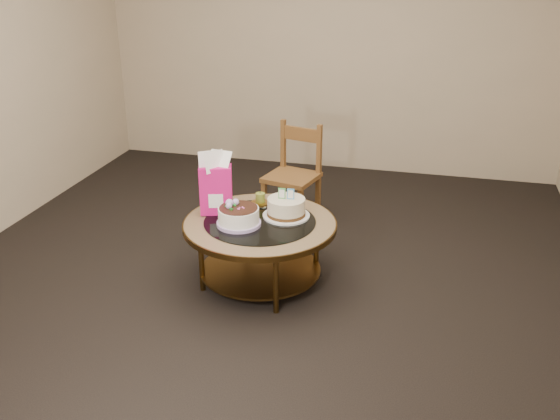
% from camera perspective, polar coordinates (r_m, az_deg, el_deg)
% --- Properties ---
extents(ground, '(5.00, 5.00, 0.00)m').
position_cam_1_polar(ground, '(4.32, -1.78, -6.56)').
color(ground, black).
rests_on(ground, ground).
extents(room_walls, '(4.52, 5.02, 2.61)m').
position_cam_1_polar(room_walls, '(3.80, -2.07, 14.08)').
color(room_walls, tan).
rests_on(room_walls, ground).
extents(coffee_table, '(1.02, 1.02, 0.46)m').
position_cam_1_polar(coffee_table, '(4.14, -1.84, -2.02)').
color(coffee_table, '#563C18').
rests_on(coffee_table, ground).
extents(decorated_cake, '(0.29, 0.29, 0.17)m').
position_cam_1_polar(decorated_cake, '(4.04, -3.82, -0.65)').
color(decorated_cake, '#B89BDB').
rests_on(decorated_cake, coffee_table).
extents(cream_cake, '(0.32, 0.32, 0.20)m').
position_cam_1_polar(cream_cake, '(4.15, 0.57, 0.20)').
color(cream_cake, white).
rests_on(cream_cake, coffee_table).
extents(gift_bag, '(0.24, 0.20, 0.43)m').
position_cam_1_polar(gift_bag, '(4.18, -5.90, 2.45)').
color(gift_bag, '#D21375').
rests_on(gift_bag, coffee_table).
extents(pillar_candle, '(0.13, 0.13, 0.10)m').
position_cam_1_polar(pillar_candle, '(4.35, -1.81, 0.85)').
color(pillar_candle, '#D3B257').
rests_on(pillar_candle, coffee_table).
extents(dining_chair, '(0.46, 0.46, 0.83)m').
position_cam_1_polar(dining_chair, '(5.05, 1.25, 3.24)').
color(dining_chair, brown).
rests_on(dining_chair, ground).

